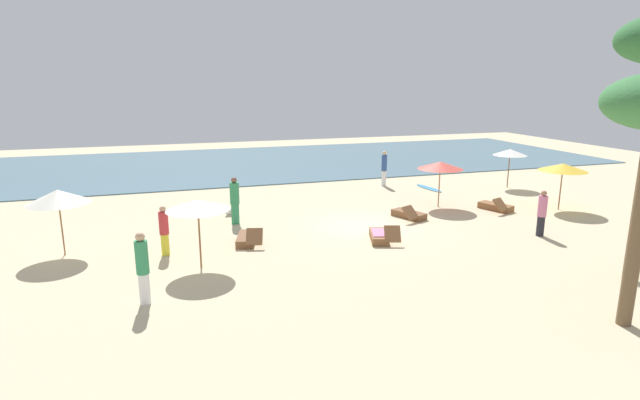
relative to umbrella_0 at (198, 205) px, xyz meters
name	(u,v)px	position (x,y,z in m)	size (l,w,h in m)	color
ground_plane	(360,226)	(6.49, 2.73, -2.02)	(60.00, 60.00, 0.00)	beige
ocean_water	(271,162)	(6.49, 19.73, -1.99)	(48.00, 16.00, 0.06)	slate
umbrella_0	(198,205)	(0.00, 0.00, 0.00)	(1.96, 1.96, 2.19)	brown
umbrella_1	(58,197)	(-4.28, 2.58, -0.01)	(1.99, 1.99, 2.24)	brown
umbrella_2	(510,152)	(17.03, 7.28, -0.09)	(1.77, 1.77, 2.11)	brown
umbrella_3	(563,167)	(16.11, 2.50, -0.08)	(2.09, 2.09, 2.11)	brown
umbrella_4	(440,165)	(11.15, 4.61, -0.08)	(2.07, 2.07, 2.11)	olive
lounger_0	(409,214)	(8.91, 3.20, -1.85)	(1.22, 1.80, 0.66)	brown
lounger_1	(496,207)	(13.29, 3.23, -1.85)	(1.18, 1.80, 0.67)	brown
lounger_2	(380,236)	(6.47, 0.76, -1.84)	(1.09, 1.79, 0.68)	brown
lounger_3	(247,239)	(1.77, 1.94, -1.85)	(1.01, 1.80, 0.67)	brown
person_0	(542,213)	(12.47, -0.51, -1.13)	(0.33, 0.33, 1.75)	#26262D
person_1	(235,200)	(1.75, 4.61, -1.04)	(0.40, 0.40, 1.94)	#338C59
person_2	(384,168)	(10.72, 9.70, -1.00)	(0.37, 0.37, 1.96)	white
person_3	(164,230)	(-1.04, 1.52, -1.15)	(0.43, 0.43, 1.70)	yellow
person_4	(143,268)	(-1.61, -2.26, -1.01)	(0.46, 0.46, 1.96)	white
dog	(232,211)	(1.77, 5.99, -1.84)	(0.70, 0.57, 0.33)	silver
surfboard	(429,188)	(12.74, 8.28, -1.98)	(0.63, 2.23, 0.07)	#338CCC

